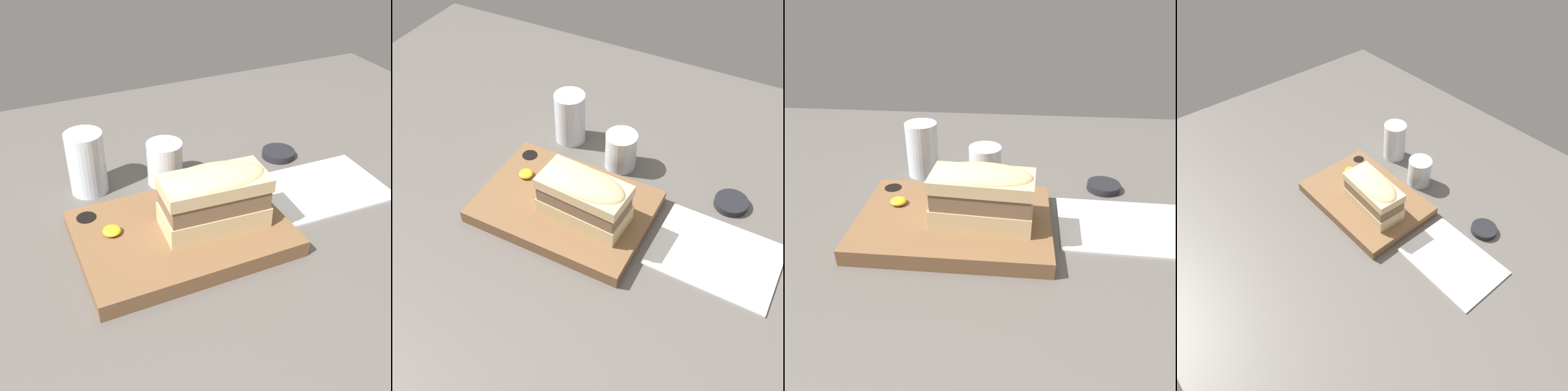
{
  "view_description": "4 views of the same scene",
  "coord_description": "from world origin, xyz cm",
  "views": [
    {
      "loc": [
        -25.41,
        -55.91,
        50.77
      ],
      "look_at": [
        -0.7,
        -0.38,
        8.58
      ],
      "focal_mm": 45.0,
      "sensor_mm": 36.0,
      "label": 1
    },
    {
      "loc": [
        28.31,
        -54.47,
        71.08
      ],
      "look_at": [
        1.66,
        -3.03,
        10.08
      ],
      "focal_mm": 45.0,
      "sensor_mm": 36.0,
      "label": 2
    },
    {
      "loc": [
        5.45,
        -53.46,
        39.32
      ],
      "look_at": [
        0.59,
        -2.03,
        8.78
      ],
      "focal_mm": 35.0,
      "sensor_mm": 36.0,
      "label": 3
    },
    {
      "loc": [
        51.52,
        -47.2,
        76.47
      ],
      "look_at": [
        2.41,
        -4.74,
        11.06
      ],
      "focal_mm": 35.0,
      "sensor_mm": 36.0,
      "label": 4
    }
  ],
  "objects": [
    {
      "name": "sandwich",
      "position": [
        1.02,
        -3.25,
        9.93
      ],
      "size": [
        16.22,
        8.55,
        9.74
      ],
      "rotation": [
        0.0,
        0.0,
        -0.06
      ],
      "color": "#DBBC84",
      "rests_on": "serving_board"
    },
    {
      "name": "mustard_dollop",
      "position": [
        -13.78,
        0.7,
        5.25
      ],
      "size": [
        2.77,
        2.77,
        1.11
      ],
      "color": "gold",
      "rests_on": "serving_board"
    },
    {
      "name": "wine_glass",
      "position": [
        0.31,
        14.64,
        5.62
      ],
      "size": [
        6.4,
        6.4,
        7.85
      ],
      "color": "silver",
      "rests_on": "dining_table"
    },
    {
      "name": "condiment_dish",
      "position": [
        23.51,
        13.99,
        2.7
      ],
      "size": [
        6.36,
        6.36,
        1.39
      ],
      "color": "black",
      "rests_on": "dining_table"
    },
    {
      "name": "serving_board",
      "position": [
        -3.79,
        -1.77,
        3.35
      ],
      "size": [
        31.47,
        22.07,
        2.76
      ],
      "color": "brown",
      "rests_on": "dining_table"
    },
    {
      "name": "water_glass",
      "position": [
        -13.2,
        17.49,
        6.86
      ],
      "size": [
        6.5,
        6.5,
        11.21
      ],
      "color": "silver",
      "rests_on": "dining_table"
    },
    {
      "name": "dining_table",
      "position": [
        0.0,
        0.0,
        1.0
      ],
      "size": [
        153.48,
        115.91,
        2.0
      ],
      "color": "#56514C",
      "rests_on": "ground"
    },
    {
      "name": "napkin",
      "position": [
        24.54,
        1.09,
        2.2
      ],
      "size": [
        21.91,
        16.25,
        0.4
      ],
      "rotation": [
        0.0,
        0.0,
        -0.03
      ],
      "color": "white",
      "rests_on": "dining_table"
    }
  ]
}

